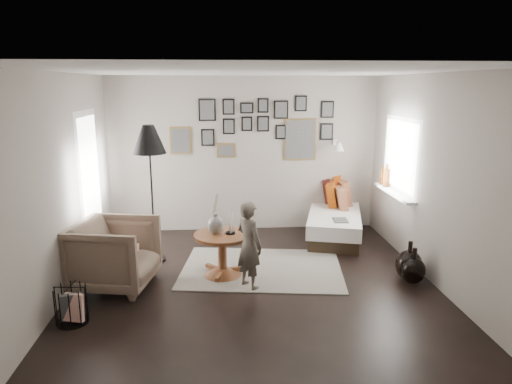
{
  "coord_description": "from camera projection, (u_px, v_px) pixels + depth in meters",
  "views": [
    {
      "loc": [
        -0.41,
        -5.23,
        2.46
      ],
      "look_at": [
        0.05,
        0.5,
        1.1
      ],
      "focal_mm": 32.0,
      "sensor_mm": 36.0,
      "label": 1
    }
  ],
  "objects": [
    {
      "name": "ground",
      "position": [
        255.0,
        287.0,
        5.67
      ],
      "size": [
        4.8,
        4.8,
        0.0
      ],
      "primitive_type": "plane",
      "color": "black",
      "rests_on": "ground"
    },
    {
      "name": "wall_back",
      "position": [
        244.0,
        155.0,
        7.7
      ],
      "size": [
        4.5,
        0.0,
        4.5
      ],
      "primitive_type": "plane",
      "rotation": [
        1.57,
        0.0,
        0.0
      ],
      "color": "gray",
      "rests_on": "ground"
    },
    {
      "name": "wall_front",
      "position": [
        284.0,
        263.0,
        3.04
      ],
      "size": [
        4.5,
        0.0,
        4.5
      ],
      "primitive_type": "plane",
      "rotation": [
        -1.57,
        0.0,
        0.0
      ],
      "color": "gray",
      "rests_on": "ground"
    },
    {
      "name": "wall_left",
      "position": [
        59.0,
        189.0,
        5.19
      ],
      "size": [
        0.0,
        4.8,
        4.8
      ],
      "primitive_type": "plane",
      "rotation": [
        1.57,
        0.0,
        1.57
      ],
      "color": "gray",
      "rests_on": "ground"
    },
    {
      "name": "wall_right",
      "position": [
        439.0,
        182.0,
        5.54
      ],
      "size": [
        0.0,
        4.8,
        4.8
      ],
      "primitive_type": "plane",
      "rotation": [
        1.57,
        0.0,
        -1.57
      ],
      "color": "gray",
      "rests_on": "ground"
    },
    {
      "name": "ceiling",
      "position": [
        255.0,
        71.0,
        5.07
      ],
      "size": [
        4.8,
        4.8,
        0.0
      ],
      "primitive_type": "plane",
      "rotation": [
        3.14,
        0.0,
        0.0
      ],
      "color": "white",
      "rests_on": "wall_back"
    },
    {
      "name": "door_left",
      "position": [
        90.0,
        187.0,
        6.41
      ],
      "size": [
        0.0,
        2.14,
        2.14
      ],
      "color": "white",
      "rests_on": "wall_left"
    },
    {
      "name": "window_right",
      "position": [
        391.0,
        187.0,
        6.92
      ],
      "size": [
        0.15,
        1.32,
        1.3
      ],
      "color": "white",
      "rests_on": "wall_right"
    },
    {
      "name": "gallery_wall",
      "position": [
        261.0,
        128.0,
        7.6
      ],
      "size": [
        2.74,
        0.03,
        1.08
      ],
      "color": "olive",
      "rests_on": "wall_back"
    },
    {
      "name": "wall_sconce",
      "position": [
        338.0,
        146.0,
        7.52
      ],
      "size": [
        0.18,
        0.36,
        0.16
      ],
      "color": "white",
      "rests_on": "wall_back"
    },
    {
      "name": "rug",
      "position": [
        262.0,
        268.0,
        6.23
      ],
      "size": [
        2.33,
        1.78,
        0.01
      ],
      "primitive_type": "cube",
      "rotation": [
        0.0,
        0.0,
        -0.14
      ],
      "color": "white",
      "rests_on": "ground"
    },
    {
      "name": "pedestal_table",
      "position": [
        222.0,
        256.0,
        5.96
      ],
      "size": [
        0.73,
        0.73,
        0.58
      ],
      "rotation": [
        0.0,
        0.0,
        -0.0
      ],
      "color": "brown",
      "rests_on": "ground"
    },
    {
      "name": "vase",
      "position": [
        216.0,
        222.0,
        5.87
      ],
      "size": [
        0.21,
        0.21,
        0.52
      ],
      "color": "black",
      "rests_on": "pedestal_table"
    },
    {
      "name": "candles",
      "position": [
        230.0,
        224.0,
        5.87
      ],
      "size": [
        0.13,
        0.13,
        0.27
      ],
      "color": "black",
      "rests_on": "pedestal_table"
    },
    {
      "name": "daybed",
      "position": [
        333.0,
        217.0,
        7.64
      ],
      "size": [
        1.27,
        2.01,
        0.92
      ],
      "rotation": [
        0.0,
        0.0,
        -0.26
      ],
      "color": "black",
      "rests_on": "ground"
    },
    {
      "name": "magazine_on_daybed",
      "position": [
        341.0,
        220.0,
        6.98
      ],
      "size": [
        0.23,
        0.3,
        0.02
      ],
      "primitive_type": "cube",
      "rotation": [
        0.0,
        0.0,
        -0.09
      ],
      "color": "black",
      "rests_on": "daybed"
    },
    {
      "name": "armchair",
      "position": [
        115.0,
        254.0,
        5.6
      ],
      "size": [
        1.09,
        1.07,
        0.85
      ],
      "primitive_type": "imported",
      "rotation": [
        0.0,
        0.0,
        1.38
      ],
      "color": "#705C4C",
      "rests_on": "ground"
    },
    {
      "name": "armchair_cushion",
      "position": [
        118.0,
        248.0,
        5.64
      ],
      "size": [
        0.46,
        0.47,
        0.17
      ],
      "primitive_type": "cube",
      "rotation": [
        -0.21,
        0.0,
        -0.23
      ],
      "color": "white",
      "rests_on": "armchair"
    },
    {
      "name": "floor_lamp",
      "position": [
        149.0,
        145.0,
        6.15
      ],
      "size": [
        0.45,
        0.45,
        1.93
      ],
      "rotation": [
        0.0,
        0.0,
        0.11
      ],
      "color": "black",
      "rests_on": "ground"
    },
    {
      "name": "magazine_basket",
      "position": [
        71.0,
        305.0,
        4.79
      ],
      "size": [
        0.35,
        0.35,
        0.4
      ],
      "rotation": [
        0.0,
        0.0,
        -0.09
      ],
      "color": "black",
      "rests_on": "ground"
    },
    {
      "name": "demijohn_large",
      "position": [
        409.0,
        265.0,
        5.86
      ],
      "size": [
        0.34,
        0.34,
        0.51
      ],
      "color": "black",
      "rests_on": "ground"
    },
    {
      "name": "demijohn_small",
      "position": [
        413.0,
        270.0,
        5.75
      ],
      "size": [
        0.3,
        0.3,
        0.47
      ],
      "color": "black",
      "rests_on": "ground"
    },
    {
      "name": "child",
      "position": [
        249.0,
        245.0,
        5.55
      ],
      "size": [
        0.45,
        0.48,
        1.1
      ],
      "primitive_type": "imported",
      "rotation": [
        0.0,
        0.0,
        2.22
      ],
      "color": "#5B5248",
      "rests_on": "ground"
    }
  ]
}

